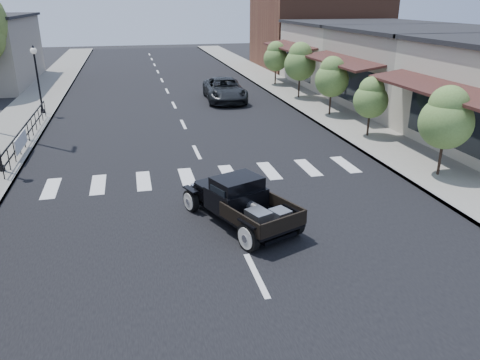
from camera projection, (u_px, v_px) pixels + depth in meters
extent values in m
plane|color=black|center=(230.00, 222.00, 14.00)|extent=(120.00, 120.00, 0.00)
cube|color=black|center=(177.00, 112.00, 27.62)|extent=(14.00, 80.00, 0.02)
cube|color=gray|center=(23.00, 119.00, 25.79)|extent=(3.00, 80.00, 0.15)
cube|color=gray|center=(312.00, 104.00, 29.41)|extent=(3.00, 80.00, 0.15)
cube|color=gray|center=(428.00, 70.00, 28.19)|extent=(10.00, 9.00, 4.50)
cube|color=#B8AC9B|center=(359.00, 54.00, 36.36)|extent=(10.00, 9.00, 4.50)
cube|color=brown|center=(318.00, 30.00, 45.10)|extent=(11.00, 10.00, 7.00)
imported|color=black|center=(225.00, 90.00, 30.43)|extent=(2.70, 5.38, 1.46)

